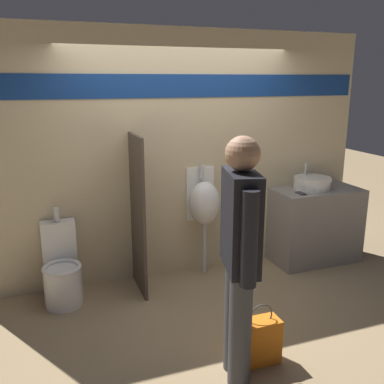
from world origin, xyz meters
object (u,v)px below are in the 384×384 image
at_px(sink_basin, 312,183).
at_px(cell_phone, 301,193).
at_px(person_in_vest, 240,252).
at_px(toilet, 62,272).
at_px(shopping_bag, 260,340).
at_px(urinal_near_counter, 204,203).

distance_m(sink_basin, cell_phone, 0.32).
xyz_separation_m(cell_phone, person_in_vest, (-1.52, -1.51, 0.09)).
distance_m(toilet, shopping_bag, 2.07).
bearing_deg(person_in_vest, sink_basin, -32.87).
bearing_deg(person_in_vest, toilet, 49.55).
height_order(sink_basin, urinal_near_counter, urinal_near_counter).
xyz_separation_m(sink_basin, toilet, (-2.93, -0.07, -0.66)).
bearing_deg(urinal_near_counter, shopping_bag, -96.26).
relative_size(person_in_vest, shopping_bag, 3.62).
height_order(toilet, person_in_vest, person_in_vest).
bearing_deg(person_in_vest, urinal_near_counter, 0.29).
bearing_deg(sink_basin, shopping_bag, -134.09).
height_order(urinal_near_counter, shopping_bag, urinal_near_counter).
xyz_separation_m(sink_basin, person_in_vest, (-1.79, -1.68, 0.03)).
bearing_deg(shopping_bag, person_in_vest, -161.17).
relative_size(sink_basin, cell_phone, 3.13).
relative_size(urinal_near_counter, toilet, 1.34).
bearing_deg(urinal_near_counter, toilet, -174.81).
distance_m(cell_phone, person_in_vest, 2.15).
xyz_separation_m(sink_basin, shopping_bag, (-1.54, -1.59, -0.79)).
bearing_deg(sink_basin, cell_phone, -148.22).
relative_size(urinal_near_counter, shopping_bag, 2.50).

